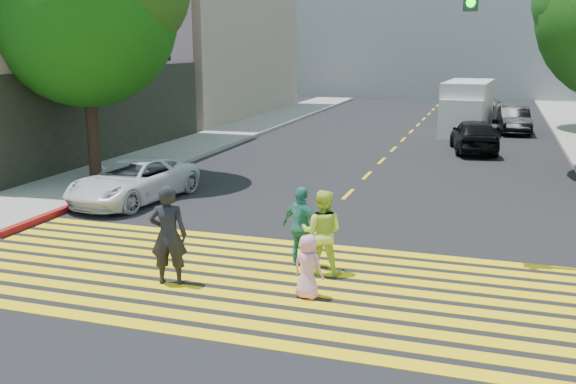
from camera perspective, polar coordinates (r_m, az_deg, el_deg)
The scene contains 17 objects.
ground at distance 11.50m, azimuth -4.67°, elevation -10.07°, with size 120.00×120.00×0.00m, color black.
sidewalk_left at distance 34.44m, azimuth -3.77°, elevation 5.67°, with size 3.00×40.00×0.15m, color gray.
curb_red at distance 19.72m, azimuth -16.63°, elevation -0.46°, with size 0.20×8.00×0.16m, color maroon.
crosswalk at distance 12.60m, azimuth -2.43°, elevation -7.89°, with size 13.40×5.30×0.01m.
lane_line at distance 32.82m, azimuth 10.56°, elevation 4.98°, with size 0.12×34.40×0.01m.
building_left_tan at distance 42.77m, azimuth -10.45°, elevation 13.54°, with size 12.00×16.00×10.00m, color tan.
backdrop_block at distance 57.91m, azimuth 14.26°, elevation 14.18°, with size 30.00×8.00×12.00m, color gray.
tree_left at distance 22.10m, azimuth -17.45°, elevation 15.59°, with size 6.69×6.26×8.45m.
pedestrian_man at distance 12.37m, azimuth -10.59°, elevation -3.79°, with size 0.71×0.46×1.94m, color black.
pedestrian_woman at distance 12.75m, azimuth 3.04°, elevation -3.58°, with size 0.83×0.65×1.72m, color #C3EB45.
pedestrian_child at distance 11.61m, azimuth 1.78°, elevation -6.64°, with size 0.58×0.38×1.19m, color #E89CC9.
pedestrian_extra at distance 13.19m, azimuth 1.22°, elevation -3.11°, with size 0.98×0.41×1.67m, color teal.
white_sedan at distance 19.18m, azimuth -13.59°, elevation 0.98°, with size 2.02×4.39×1.22m, color silver.
dark_car_near at distance 28.27m, azimuth 16.22°, elevation 4.86°, with size 1.70×4.22×1.44m, color black.
silver_car at distance 40.98m, azimuth 16.90°, elevation 7.23°, with size 2.03×4.99×1.45m, color #ABABAD.
dark_car_parked at distance 35.05m, azimuth 19.44°, elevation 6.05°, with size 1.40×4.01×1.32m, color black.
white_van at distance 34.05m, azimuth 15.58°, elevation 7.13°, with size 2.48×5.73×2.64m.
Camera 1 is at (4.11, -9.74, 4.52)m, focal length 40.00 mm.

